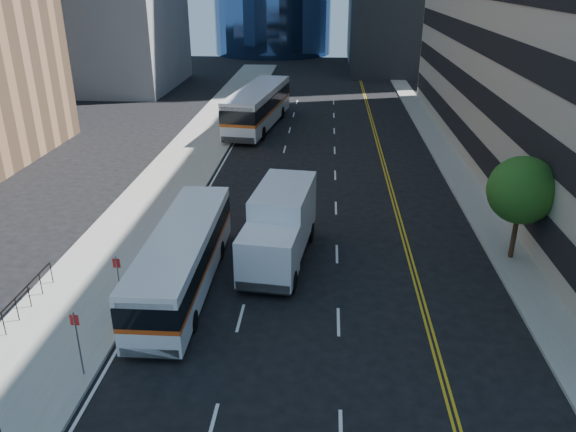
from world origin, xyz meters
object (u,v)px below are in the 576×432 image
(bus_front, at_px, (183,257))
(bus_rear, at_px, (258,106))
(street_tree, at_px, (522,190))
(box_truck, at_px, (280,226))

(bus_front, xyz_separation_m, bus_rear, (-0.11, 28.72, 0.40))
(street_tree, xyz_separation_m, bus_front, (-15.30, -3.78, -2.11))
(street_tree, xyz_separation_m, bus_rear, (-15.41, 24.95, -1.71))
(street_tree, relative_size, box_truck, 0.68)
(box_truck, bearing_deg, street_tree, 10.91)
(box_truck, bearing_deg, bus_rear, 105.79)
(bus_front, bearing_deg, bus_rear, 89.92)
(bus_front, bearing_deg, street_tree, 13.57)
(street_tree, xyz_separation_m, box_truck, (-11.30, -0.83, -1.80))
(bus_front, distance_m, bus_rear, 28.73)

